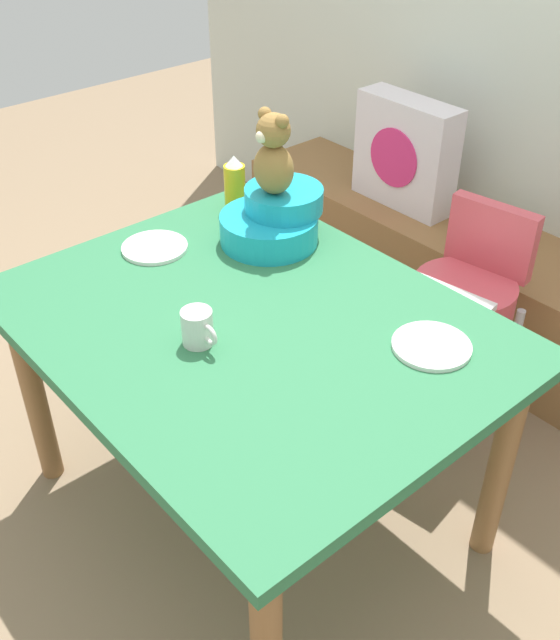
{
  "coord_description": "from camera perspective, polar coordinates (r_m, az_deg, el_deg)",
  "views": [
    {
      "loc": [
        1.26,
        -0.99,
        1.89
      ],
      "look_at": [
        0.0,
        0.1,
        0.69
      ],
      "focal_mm": 41.97,
      "sensor_mm": 36.0,
      "label": 1
    }
  ],
  "objects": [
    {
      "name": "highchair",
      "position": [
        2.55,
        14.01,
        2.14
      ],
      "size": [
        0.36,
        0.49,
        0.79
      ],
      "color": "#D84C59",
      "rests_on": "ground_plane"
    },
    {
      "name": "ground_plane",
      "position": [
        2.48,
        -1.81,
        -13.98
      ],
      "size": [
        8.0,
        8.0,
        0.0
      ],
      "primitive_type": "plane",
      "color": "#8C7256"
    },
    {
      "name": "teddy_bear",
      "position": [
        2.2,
        -0.51,
        12.45
      ],
      "size": [
        0.13,
        0.12,
        0.25
      ],
      "color": "olive",
      "rests_on": "infant_seat_teal"
    },
    {
      "name": "book_stack",
      "position": [
        2.98,
        15.88,
        6.57
      ],
      "size": [
        0.2,
        0.14,
        0.09
      ],
      "primitive_type": "cube",
      "color": "#A4AF8B",
      "rests_on": "window_bench"
    },
    {
      "name": "window_bench",
      "position": [
        3.07,
        16.71,
        1.31
      ],
      "size": [
        2.6,
        0.44,
        0.46
      ],
      "primitive_type": "cube",
      "color": "olive",
      "rests_on": "ground_plane"
    },
    {
      "name": "dinner_plate_far",
      "position": [
        1.91,
        11.48,
        -1.95
      ],
      "size": [
        0.2,
        0.2,
        0.01
      ],
      "primitive_type": "cylinder",
      "color": "white",
      "rests_on": "dining_table"
    },
    {
      "name": "infant_seat_teal",
      "position": [
        2.29,
        -0.47,
        7.72
      ],
      "size": [
        0.3,
        0.33,
        0.16
      ],
      "color": "#1AA2BC",
      "rests_on": "dining_table"
    },
    {
      "name": "pillow_floral_left",
      "position": [
        3.12,
        9.54,
        12.43
      ],
      "size": [
        0.44,
        0.15,
        0.44
      ],
      "color": "silver",
      "rests_on": "window_bench"
    },
    {
      "name": "ketchup_bottle",
      "position": [
        2.48,
        -3.47,
        10.32
      ],
      "size": [
        0.07,
        0.07,
        0.18
      ],
      "color": "gold",
      "rests_on": "dining_table"
    },
    {
      "name": "dinner_plate_near",
      "position": [
        2.31,
        -9.54,
        5.48
      ],
      "size": [
        0.2,
        0.2,
        0.01
      ],
      "primitive_type": "cylinder",
      "color": "white",
      "rests_on": "dining_table"
    },
    {
      "name": "dining_table",
      "position": [
        2.03,
        -2.14,
        -2.11
      ],
      "size": [
        1.31,
        1.03,
        0.74
      ],
      "color": "#2D7247",
      "rests_on": "ground_plane"
    },
    {
      "name": "coffee_mug",
      "position": [
        1.87,
        -6.27,
        -0.59
      ],
      "size": [
        0.12,
        0.08,
        0.09
      ],
      "color": "silver",
      "rests_on": "dining_table"
    }
  ]
}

